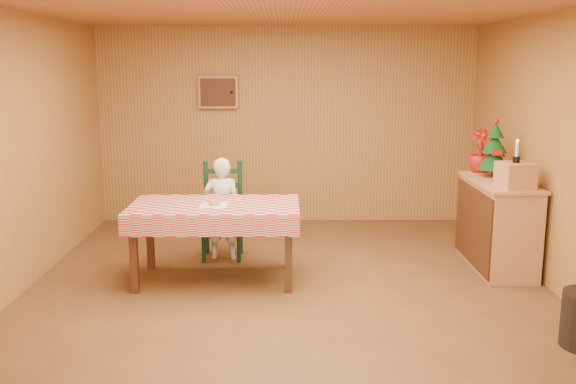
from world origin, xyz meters
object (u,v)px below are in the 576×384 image
Objects in this scene: crate at (515,175)px; shelf_unit at (497,224)px; seated_child at (222,208)px; ladder_chair at (223,213)px; dining_table at (215,212)px; christmas_tree at (494,151)px.

shelf_unit is at bearing 91.23° from crate.
seated_child is at bearing 173.17° from shelf_unit.
ladder_chair is 0.96× the size of seated_child.
dining_table is 1.47× the size of seated_child.
seated_child is at bearing -90.00° from ladder_chair.
crate is at bearing -88.77° from shelf_unit.
seated_child is at bearing 165.60° from crate.
seated_child is 0.91× the size of shelf_unit.
ladder_chair is 0.87× the size of shelf_unit.
ladder_chair is 2.93m from shelf_unit.
dining_table is 0.74m from seated_child.
christmas_tree is (2.91, -0.16, 0.71)m from ladder_chair.
seated_child is at bearing 90.00° from dining_table.
christmas_tree reaches higher than seated_child.
crate is (2.91, -0.02, 0.37)m from dining_table.
crate is (2.91, -0.81, 0.55)m from ladder_chair.
shelf_unit is (2.91, 0.38, -0.22)m from dining_table.
ladder_chair is at bearing 172.06° from shelf_unit.
shelf_unit is (2.91, -0.41, -0.04)m from ladder_chair.
christmas_tree is (2.91, -0.10, 0.65)m from seated_child.
crate is at bearing -0.36° from dining_table.
ladder_chair is (-0.00, 0.79, -0.18)m from dining_table.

